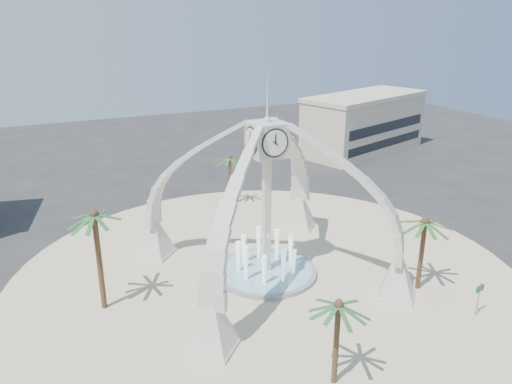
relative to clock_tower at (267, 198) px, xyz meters
name	(u,v)px	position (x,y,z in m)	size (l,w,h in m)	color
ground	(266,274)	(0.00, 0.00, -6.49)	(140.00, 140.00, 0.00)	#282828
plaza	(266,274)	(0.00, 0.00, -6.46)	(40.00, 40.00, 0.06)	beige
clock_tower	(267,198)	(0.00, 0.00, 0.00)	(17.94, 17.94, 16.30)	silver
fountain	(266,271)	(0.00, 0.00, -6.20)	(8.00, 8.00, 3.62)	gray
building_ne	(364,123)	(30.00, 28.00, -2.18)	(21.87, 14.17, 8.60)	#C4B298
palm_east	(425,222)	(9.42, -6.79, -1.06)	(4.49, 4.49, 6.24)	brown
palm_west	(94,216)	(-12.45, 0.50, 0.53)	(5.38, 5.38, 7.92)	brown
palm_north	(230,158)	(3.30, 15.53, -1.21)	(3.90, 3.90, 6.00)	brown
palm_south	(339,306)	(-2.01, -12.74, -1.50)	(4.10, 4.10, 5.70)	brown
street_sign	(479,293)	(10.50, -11.31, -4.67)	(0.93, 0.17, 2.55)	slate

